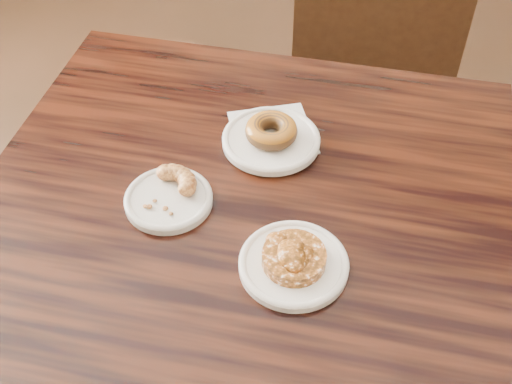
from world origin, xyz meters
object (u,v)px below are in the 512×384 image
at_px(glazed_donut, 271,131).
at_px(cafe_table, 244,332).
at_px(chair_far, 371,48).
at_px(cruller_fragment, 167,191).
at_px(apple_fritter, 294,256).

bearing_deg(glazed_donut, cafe_table, -84.84).
distance_m(chair_far, cruller_fragment, 1.08).
height_order(cafe_table, apple_fritter, apple_fritter).
bearing_deg(apple_fritter, cafe_table, 148.37).
xyz_separation_m(cafe_table, cruller_fragment, (-0.12, -0.03, 0.40)).
distance_m(chair_far, apple_fritter, 1.12).
distance_m(chair_far, glazed_donut, 0.89).
relative_size(glazed_donut, cruller_fragment, 0.92).
xyz_separation_m(cafe_table, chair_far, (-0.02, 0.99, 0.08)).
height_order(chair_far, cruller_fragment, chair_far).
bearing_deg(cruller_fragment, apple_fritter, -10.56).
relative_size(chair_far, cruller_fragment, 8.78).
distance_m(cafe_table, glazed_donut, 0.44).
bearing_deg(cafe_table, cruller_fragment, -176.04).
height_order(cafe_table, chair_far, chair_far).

